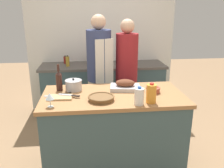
% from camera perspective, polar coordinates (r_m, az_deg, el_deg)
% --- Properties ---
extents(ground_plane, '(12.00, 12.00, 0.00)m').
position_cam_1_polar(ground_plane, '(3.02, 0.26, -19.10)').
color(ground_plane, '#9E7A56').
extents(kitchen_island, '(1.54, 0.79, 0.92)m').
position_cam_1_polar(kitchen_island, '(2.77, 0.27, -11.44)').
color(kitchen_island, '#3D565B').
rests_on(kitchen_island, ground_plane).
extents(back_counter, '(2.11, 0.60, 0.90)m').
position_cam_1_polar(back_counter, '(4.18, -2.11, -1.31)').
color(back_counter, '#3D565B').
rests_on(back_counter, ground_plane).
extents(back_wall, '(2.61, 0.10, 2.55)m').
position_cam_1_polar(back_wall, '(4.33, -2.58, 10.58)').
color(back_wall, silver).
rests_on(back_wall, ground_plane).
extents(roasting_pan, '(0.37, 0.28, 0.12)m').
position_cam_1_polar(roasting_pan, '(2.72, 3.17, -0.41)').
color(roasting_pan, '#BCBCC1').
rests_on(roasting_pan, kitchen_island).
extents(wicker_basket, '(0.27, 0.27, 0.05)m').
position_cam_1_polar(wicker_basket, '(2.41, -2.63, -3.35)').
color(wicker_basket, brown).
rests_on(wicker_basket, kitchen_island).
extents(cutting_board, '(0.26, 0.17, 0.02)m').
position_cam_1_polar(cutting_board, '(2.53, -12.39, -3.14)').
color(cutting_board, tan).
rests_on(cutting_board, kitchen_island).
extents(stock_pot, '(0.19, 0.19, 0.14)m').
position_cam_1_polar(stock_pot, '(2.73, -9.22, -0.26)').
color(stock_pot, '#B7B7BC').
rests_on(stock_pot, kitchen_island).
extents(mixing_bowl, '(0.16, 0.16, 0.06)m').
position_cam_1_polar(mixing_bowl, '(2.66, 9.84, -1.32)').
color(mixing_bowl, '#A84C38').
rests_on(mixing_bowl, kitchen_island).
extents(juice_jug, '(0.10, 0.10, 0.20)m').
position_cam_1_polar(juice_jug, '(2.36, 9.43, -2.28)').
color(juice_jug, orange).
rests_on(juice_jug, kitchen_island).
extents(milk_jug, '(0.09, 0.09, 0.18)m').
position_cam_1_polar(milk_jug, '(2.30, 6.55, -2.99)').
color(milk_jug, white).
rests_on(milk_jug, kitchen_island).
extents(wine_bottle_green, '(0.07, 0.07, 0.31)m').
position_cam_1_polar(wine_bottle_green, '(2.73, -12.63, 0.86)').
color(wine_bottle_green, '#381E19').
rests_on(wine_bottle_green, kitchen_island).
extents(wine_glass_left, '(0.08, 0.08, 0.14)m').
position_cam_1_polar(wine_glass_left, '(2.30, -14.76, -2.95)').
color(wine_glass_left, silver).
rests_on(wine_glass_left, kitchen_island).
extents(knife_chef, '(0.29, 0.10, 0.01)m').
position_cam_1_polar(knife_chef, '(2.63, -12.66, -2.51)').
color(knife_chef, '#B7B7BC').
rests_on(knife_chef, kitchen_island).
extents(knife_paring, '(0.24, 0.11, 0.01)m').
position_cam_1_polar(knife_paring, '(2.53, -10.13, -2.68)').
color(knife_paring, '#B7B7BC').
rests_on(knife_paring, cutting_board).
extents(knife_bread, '(0.21, 0.11, 0.01)m').
position_cam_1_polar(knife_bread, '(2.61, -12.08, -2.60)').
color(knife_bread, '#B7B7BC').
rests_on(knife_bread, kitchen_island).
extents(stand_mixer, '(0.18, 0.14, 0.28)m').
position_cam_1_polar(stand_mixer, '(4.12, -4.46, 6.54)').
color(stand_mixer, '#B22323').
rests_on(stand_mixer, back_counter).
extents(condiment_bottle_tall, '(0.06, 0.06, 0.14)m').
position_cam_1_polar(condiment_bottle_tall, '(4.20, -11.17, 5.69)').
color(condiment_bottle_tall, maroon).
rests_on(condiment_bottle_tall, back_counter).
extents(condiment_bottle_short, '(0.06, 0.06, 0.18)m').
position_cam_1_polar(condiment_bottle_short, '(3.98, -10.64, 5.38)').
color(condiment_bottle_short, '#B28E2D').
rests_on(condiment_bottle_short, back_counter).
extents(person_cook_aproned, '(0.36, 0.38, 1.74)m').
position_cam_1_polar(person_cook_aproned, '(3.34, -3.06, 3.12)').
color(person_cook_aproned, beige).
rests_on(person_cook_aproned, ground_plane).
extents(person_cook_guest, '(0.31, 0.31, 1.68)m').
position_cam_1_polar(person_cook_guest, '(3.41, 3.52, 2.86)').
color(person_cook_guest, beige).
rests_on(person_cook_guest, ground_plane).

